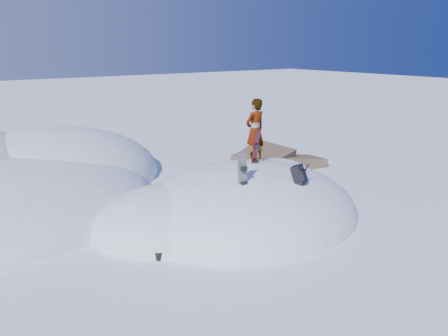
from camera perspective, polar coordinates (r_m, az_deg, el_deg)
ground at (r=12.99m, az=2.89°, el=-6.15°), size 120.00×120.00×0.00m
snow_mound at (r=13.07m, az=1.64°, el=-6.00°), size 8.00×6.00×3.00m
rock_outcrop at (r=17.44m, az=6.31°, el=-0.42°), size 4.68×4.41×1.68m
snowboard_red at (r=12.98m, az=4.05°, el=1.55°), size 0.39×0.36×1.67m
snowboard_dark at (r=11.30m, az=2.49°, el=-1.26°), size 0.28×0.23×1.34m
backpack at (r=11.88m, az=9.81°, el=-0.85°), size 0.50×0.56×0.60m
gear_pile at (r=10.76m, az=-7.73°, el=-10.48°), size 0.83×0.63×0.22m
person at (r=13.68m, az=4.08°, el=4.89°), size 0.77×0.55×2.00m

